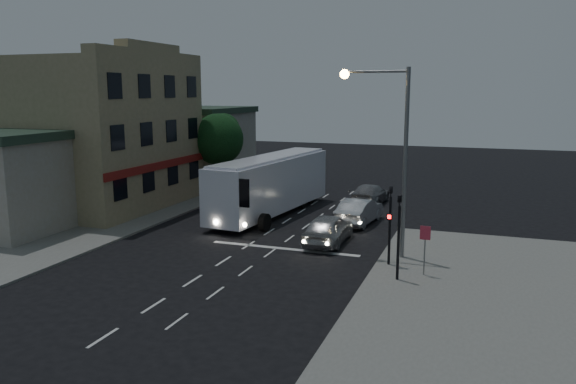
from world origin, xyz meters
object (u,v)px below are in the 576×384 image
at_px(car_sedan_b, 370,194).
at_px(traffic_signal_side, 399,227).
at_px(car_sedan_a, 359,211).
at_px(streetlight, 392,141).
at_px(regulatory_sign, 425,242).
at_px(traffic_signal_main, 390,216).
at_px(street_tree, 218,137).
at_px(tour_bus, 271,183).
at_px(car_suv, 328,229).

height_order(car_sedan_b, traffic_signal_side, traffic_signal_side).
relative_size(car_sedan_a, streetlight, 0.53).
height_order(car_sedan_b, regulatory_sign, regulatory_sign).
height_order(traffic_signal_main, street_tree, street_tree).
bearing_deg(regulatory_sign, traffic_signal_side, -136.08).
distance_m(car_sedan_a, traffic_signal_main, 8.75).
relative_size(tour_bus, traffic_signal_main, 3.11).
bearing_deg(car_sedan_b, car_sedan_a, 98.13).
distance_m(tour_bus, street_tree, 8.96).
xyz_separation_m(car_sedan_b, regulatory_sign, (5.46, -15.18, 0.87)).
distance_m(tour_bus, car_suv, 7.98).
bearing_deg(traffic_signal_side, street_tree, 135.50).
height_order(car_sedan_a, car_sedan_b, car_sedan_a).
xyz_separation_m(traffic_signal_side, streetlight, (-0.96, 3.40, 3.31)).
bearing_deg(tour_bus, car_sedan_b, 51.50).
relative_size(car_suv, car_sedan_b, 0.94).
xyz_separation_m(car_sedan_a, streetlight, (2.90, -6.57, 4.95)).
bearing_deg(traffic_signal_main, traffic_signal_side, -70.51).
relative_size(car_sedan_a, traffic_signal_main, 1.16).
bearing_deg(tour_bus, traffic_signal_side, -40.72).
xyz_separation_m(traffic_signal_main, regulatory_sign, (1.70, -1.01, -0.82)).
distance_m(regulatory_sign, street_tree, 23.40).
height_order(tour_bus, regulatory_sign, tour_bus).
bearing_deg(car_sedan_a, street_tree, -20.18).
distance_m(streetlight, street_tree, 20.19).
relative_size(car_sedan_a, traffic_signal_side, 1.16).
bearing_deg(streetlight, car_sedan_a, 113.82).
xyz_separation_m(traffic_signal_side, regulatory_sign, (1.00, 0.96, -0.82)).
height_order(regulatory_sign, streetlight, streetlight).
distance_m(car_sedan_b, traffic_signal_side, 16.83).
distance_m(traffic_signal_side, regulatory_sign, 1.61).
bearing_deg(streetlight, traffic_signal_side, -74.30).
bearing_deg(traffic_signal_main, regulatory_sign, -30.84).
xyz_separation_m(tour_bus, car_sedan_a, (6.06, -0.68, -1.30)).
xyz_separation_m(regulatory_sign, street_tree, (-17.51, 15.26, 2.90)).
bearing_deg(street_tree, traffic_signal_main, -42.03).
relative_size(traffic_signal_side, regulatory_sign, 1.86).
relative_size(streetlight, street_tree, 1.45).
bearing_deg(car_sedan_b, car_suv, 92.63).
distance_m(traffic_signal_main, streetlight, 3.61).
bearing_deg(traffic_signal_main, streetlight, 100.20).
distance_m(tour_bus, car_sedan_b, 7.85).
height_order(car_suv, street_tree, street_tree).
height_order(traffic_signal_side, street_tree, street_tree).
xyz_separation_m(car_sedan_a, street_tree, (-12.65, 6.25, 3.72)).
bearing_deg(car_suv, traffic_signal_side, 131.70).
relative_size(car_sedan_b, traffic_signal_side, 1.22).
bearing_deg(traffic_signal_side, car_sedan_a, 111.15).
bearing_deg(car_suv, regulatory_sign, 143.52).
distance_m(car_sedan_a, car_sedan_b, 6.20).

